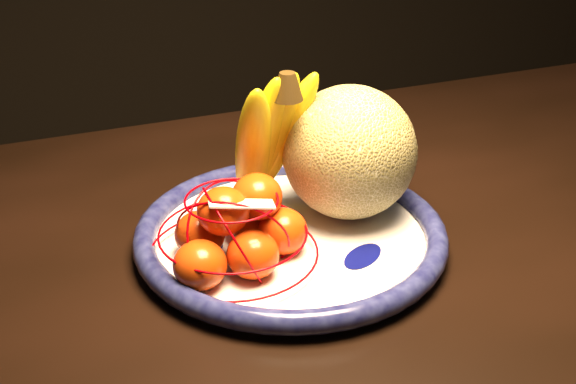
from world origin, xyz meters
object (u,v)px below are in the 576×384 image
object	(u,v)px
fruit_bowl	(291,235)
cantaloupe	(350,152)
mandarin_bag	(237,231)
dining_table	(463,259)
banana_bunch	(266,136)

from	to	relation	value
fruit_bowl	cantaloupe	xyz separation A→B (m)	(0.09, 0.03, 0.08)
cantaloupe	mandarin_bag	distance (m)	0.18
dining_table	mandarin_bag	xyz separation A→B (m)	(-0.34, -0.04, 0.13)
fruit_bowl	banana_bunch	world-z (taller)	banana_bunch
banana_bunch	mandarin_bag	bearing A→B (deg)	-147.35
banana_bunch	fruit_bowl	bearing A→B (deg)	-102.32
dining_table	cantaloupe	world-z (taller)	cantaloupe
dining_table	fruit_bowl	world-z (taller)	fruit_bowl
cantaloupe	banana_bunch	bearing A→B (deg)	163.93
fruit_bowl	cantaloupe	distance (m)	0.13
dining_table	fruit_bowl	bearing A→B (deg)	179.39
banana_bunch	mandarin_bag	xyz separation A→B (m)	(-0.07, -0.09, -0.07)
dining_table	mandarin_bag	distance (m)	0.37
dining_table	fruit_bowl	xyz separation A→B (m)	(-0.26, -0.01, 0.10)
dining_table	mandarin_bag	size ratio (longest dim) A/B	6.79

